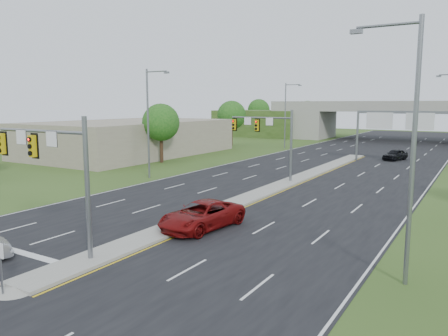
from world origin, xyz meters
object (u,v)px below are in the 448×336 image
Objects in this scene: car_far_c at (395,155)px; signal_mast_near at (53,162)px; car_far_a at (202,215)px; sign_gantry at (402,122)px; keep_right_sign at (0,260)px; signal_mast_far at (269,133)px; overpass at (396,124)px.

signal_mast_near is at bearing -80.35° from car_far_c.
car_far_a is 40.76m from car_far_c.
signal_mast_near reaches higher than car_far_a.
signal_mast_near reaches higher than sign_gantry.
car_far_c is at bearing 91.33° from car_far_a.
car_far_a is at bearing -97.87° from sign_gantry.
signal_mast_far is at bearing 94.39° from keep_right_sign.
car_far_c is (-1.07, 3.06, -4.48)m from sign_gantry.
signal_mast_near is at bearing -91.62° from overpass.
signal_mast_far reaches higher than car_far_c.
overpass reaches higher than signal_mast_near.
signal_mast_near is at bearing -90.00° from signal_mast_far.
car_far_a is (1.50, 11.96, -0.67)m from keep_right_sign.
keep_right_sign is at bearing -90.00° from overpass.
sign_gantry reaches higher than keep_right_sign.
overpass is (-6.68, 35.08, -1.69)m from sign_gantry.
keep_right_sign is (2.26, -29.45, -3.21)m from signal_mast_far.
signal_mast_near and signal_mast_far have the same top height.
signal_mast_far is 1.61× the size of car_far_c.
overpass is 13.48× the size of car_far_a.
signal_mast_near reaches higher than car_far_c.
keep_right_sign is at bearing -77.14° from car_far_c.
sign_gantry is (8.95, 19.99, 0.51)m from signal_mast_far.
signal_mast_far is 18.31m from car_far_a.
car_far_a is at bearing -77.86° from signal_mast_far.
sign_gantry is 1.95× the size of car_far_a.
keep_right_sign is 84.55m from overpass.
car_far_c is (4.11, 40.55, -0.09)m from car_far_a.
overpass is 18.46× the size of car_far_c.
signal_mast_near is 45.88m from sign_gantry.
signal_mast_near is 0.60× the size of sign_gantry.
keep_right_sign is at bearing -97.70° from sign_gantry.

